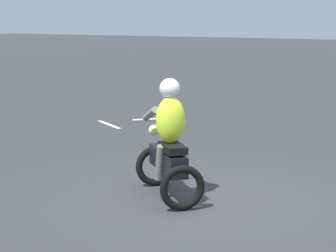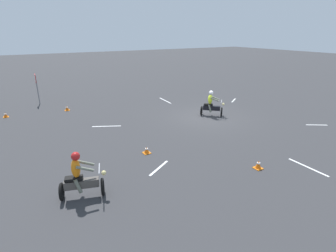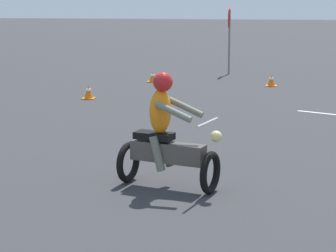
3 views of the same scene
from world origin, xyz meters
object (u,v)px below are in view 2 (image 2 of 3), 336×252
object	(u,v)px
motorcycle_rider_background	(80,178)
stop_sign	(36,83)
traffic_cone_near_left	(258,165)
traffic_cone_near_right	(147,150)
traffic_cone_mid_center	(6,115)
motorcycle_rider_foreground	(211,105)
traffic_cone_far_center	(67,108)

from	to	relation	value
motorcycle_rider_background	stop_sign	bearing A→B (deg)	-162.94
motorcycle_rider_background	traffic_cone_near_left	distance (m)	6.80
traffic_cone_near_right	traffic_cone_mid_center	size ratio (longest dim) A/B	1.00
traffic_cone_near_left	traffic_cone_near_right	world-z (taller)	traffic_cone_near_left
motorcycle_rider_foreground	traffic_cone_near_right	size ratio (longest dim) A/B	5.19
traffic_cone_far_center	stop_sign	bearing A→B (deg)	27.20
traffic_cone_near_right	traffic_cone_far_center	size ratio (longest dim) A/B	0.92
motorcycle_rider_background	traffic_cone_near_left	bearing A→B (deg)	93.49
motorcycle_rider_background	traffic_cone_near_left	size ratio (longest dim) A/B	4.63
stop_sign	traffic_cone_near_left	xyz separation A→B (m)	(-15.35, -6.56, -1.46)
motorcycle_rider_foreground	traffic_cone_far_center	world-z (taller)	motorcycle_rider_foreground
stop_sign	traffic_cone_mid_center	bearing A→B (deg)	138.05
stop_sign	traffic_cone_far_center	distance (m)	3.55
traffic_cone_near_left	traffic_cone_mid_center	size ratio (longest dim) A/B	1.12
motorcycle_rider_foreground	stop_sign	size ratio (longest dim) A/B	0.72
traffic_cone_mid_center	traffic_cone_near_left	bearing A→B (deg)	-145.70
traffic_cone_far_center	motorcycle_rider_foreground	bearing A→B (deg)	-127.10
traffic_cone_near_left	traffic_cone_far_center	xyz separation A→B (m)	(12.48, 5.08, -0.01)
motorcycle_rider_foreground	motorcycle_rider_background	size ratio (longest dim) A/B	1.00
motorcycle_rider_foreground	motorcycle_rider_background	world-z (taller)	same
motorcycle_rider_foreground	traffic_cone_near_left	size ratio (longest dim) A/B	4.63
traffic_cone_near_left	motorcycle_rider_background	bearing A→B (deg)	76.33
motorcycle_rider_foreground	traffic_cone_near_right	world-z (taller)	motorcycle_rider_foreground
traffic_cone_near_left	traffic_cone_near_right	xyz separation A→B (m)	(3.54, 3.26, -0.02)
stop_sign	motorcycle_rider_foreground	bearing A→B (deg)	-133.33
motorcycle_rider_foreground	traffic_cone_far_center	distance (m)	9.93
traffic_cone_near_right	motorcycle_rider_foreground	bearing A→B (deg)	-64.07
motorcycle_rider_background	traffic_cone_near_right	bearing A→B (deg)	137.36
stop_sign	traffic_cone_far_center	bearing A→B (deg)	-152.80
stop_sign	traffic_cone_far_center	size ratio (longest dim) A/B	6.65
traffic_cone_near_left	motorcycle_rider_foreground	bearing A→B (deg)	-23.51
traffic_cone_near_right	traffic_cone_mid_center	xyz separation A→B (m)	(9.34, 5.52, 0.00)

